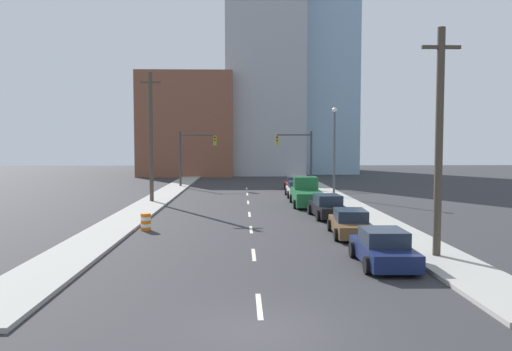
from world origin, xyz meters
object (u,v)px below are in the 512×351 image
Objects in this scene: traffic_barrel at (146,222)px; sedan_black at (328,207)px; utility_pole_right_near at (439,142)px; sedan_red at (295,184)px; sedan_navy at (383,249)px; sedan_white at (298,190)px; traffic_signal_left at (191,151)px; street_lamp at (334,145)px; traffic_signal_right at (301,151)px; sedan_brown at (350,224)px; utility_pole_left_mid at (151,136)px; pickup_truck_green at (306,194)px.

traffic_barrel is 0.19× the size of sedan_black.
utility_pole_right_near is 2.23× the size of sedan_red.
sedan_red is (-2.66, 30.82, -4.24)m from utility_pole_right_near.
utility_pole_right_near is 5.02m from sedan_navy.
traffic_barrel is 20.41m from sedan_white.
sedan_black is 1.14× the size of sedan_red.
traffic_barrel is at bearing -89.31° from traffic_signal_left.
sedan_black reaches higher than traffic_barrel.
street_lamp is (13.54, 16.52, 4.20)m from traffic_barrel.
traffic_signal_right reaches higher than sedan_navy.
sedan_navy is 6.32m from sedan_brown.
utility_pole_left_mid reaches higher than sedan_red.
sedan_navy reaches higher than sedan_brown.
sedan_brown is 1.12× the size of sedan_red.
utility_pole_right_near is 19.12m from pickup_truck_green.
utility_pole_left_mid is 15.95m from street_lamp.
traffic_signal_right is at bearing 0.00° from traffic_signal_left.
sedan_white is (0.03, 6.37, -0.23)m from pickup_truck_green.
street_lamp is at bearing 12.37° from utility_pole_left_mid.
sedan_brown is at bearing -97.86° from street_lamp.
street_lamp is (0.10, 23.78, -0.21)m from utility_pole_right_near.
street_lamp is at bearing 50.65° from traffic_barrel.
sedan_white is at bearing 19.70° from utility_pole_left_mid.
pickup_truck_green is 1.37× the size of sedan_white.
traffic_signal_right is 1.46× the size of sedan_red.
pickup_truck_green is (-0.61, 13.13, 0.25)m from sedan_brown.
utility_pole_right_near reaches higher than sedan_brown.
sedan_navy is (10.92, -8.26, 0.18)m from traffic_barrel.
street_lamp is 25.24m from sedan_navy.
traffic_signal_left is 14.90m from utility_pole_left_mid.
utility_pole_left_mid is (-13.93, -14.74, 1.39)m from traffic_signal_right.
utility_pole_left_mid reaches higher than street_lamp.
traffic_barrel is 0.15× the size of pickup_truck_green.
sedan_white is at bearing 59.33° from traffic_barrel.
utility_pole_left_mid is at bearing 172.62° from pickup_truck_green.
utility_pole_left_mid is 20.46m from sedan_brown.
sedan_red is at bearing 39.21° from utility_pole_left_mid.
utility_pole_left_mid is 11.11× the size of traffic_barrel.
utility_pole_right_near is at bearing -90.24° from street_lamp.
utility_pole_right_near is 12.85m from sedan_black.
sedan_white is at bearing -92.79° from sedan_red.
utility_pole_right_near is at bearing -82.15° from sedan_white.
traffic_signal_left is 1.46× the size of sedan_red.
traffic_signal_right is 6.55× the size of traffic_barrel.
traffic_signal_right is 30.00m from sedan_brown.
utility_pole_left_mid is 17.20m from sedan_red.
sedan_navy is at bearing -87.24° from sedan_brown.
street_lamp reaches higher than traffic_signal_left.
sedan_red is at bearing 89.55° from pickup_truck_green.
traffic_signal_right is (12.25, 0.00, 0.00)m from traffic_signal_left.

